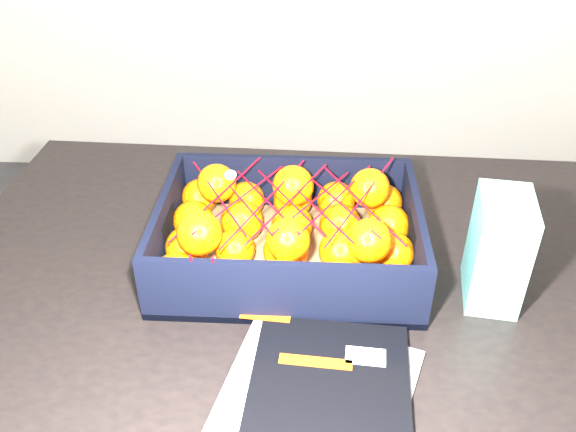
{
  "coord_description": "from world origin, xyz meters",
  "views": [
    {
      "loc": [
        0.36,
        -0.67,
        1.4
      ],
      "look_at": [
        0.32,
        0.11,
        0.86
      ],
      "focal_mm": 37.9,
      "sensor_mm": 36.0,
      "label": 1
    }
  ],
  "objects_px": {
    "table": "(294,305)",
    "retail_carton": "(498,250)",
    "produce_crate": "(289,243)",
    "magazine_stack": "(317,402)"
  },
  "relations": [
    {
      "from": "produce_crate",
      "to": "retail_carton",
      "type": "bearing_deg",
      "value": -12.49
    },
    {
      "from": "table",
      "to": "retail_carton",
      "type": "height_order",
      "value": "retail_carton"
    },
    {
      "from": "table",
      "to": "retail_carton",
      "type": "xyz_separation_m",
      "value": [
        0.31,
        -0.06,
        0.19
      ]
    },
    {
      "from": "table",
      "to": "magazine_stack",
      "type": "relative_size",
      "value": 3.41
    },
    {
      "from": "produce_crate",
      "to": "table",
      "type": "bearing_deg",
      "value": -38.79
    },
    {
      "from": "table",
      "to": "produce_crate",
      "type": "height_order",
      "value": "produce_crate"
    },
    {
      "from": "retail_carton",
      "to": "table",
      "type": "bearing_deg",
      "value": 176.37
    },
    {
      "from": "table",
      "to": "magazine_stack",
      "type": "height_order",
      "value": "magazine_stack"
    },
    {
      "from": "table",
      "to": "produce_crate",
      "type": "distance_m",
      "value": 0.13
    },
    {
      "from": "retail_carton",
      "to": "magazine_stack",
      "type": "bearing_deg",
      "value": -131.17
    }
  ]
}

